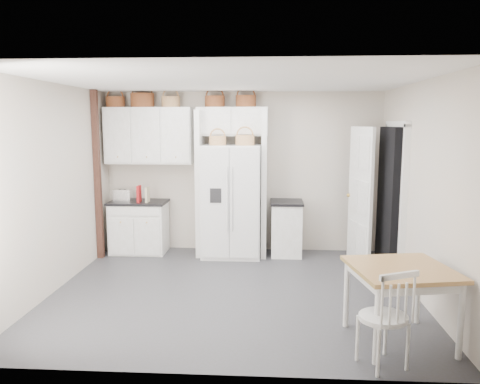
{
  "coord_description": "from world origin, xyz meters",
  "views": [
    {
      "loc": [
        0.43,
        -5.65,
        2.1
      ],
      "look_at": [
        0.06,
        0.4,
        1.21
      ],
      "focal_mm": 35.0,
      "sensor_mm": 36.0,
      "label": 1
    }
  ],
  "objects": [
    {
      "name": "floor",
      "position": [
        0.0,
        0.0,
        0.0
      ],
      "size": [
        4.5,
        4.5,
        0.0
      ],
      "primitive_type": "plane",
      "color": "#353535",
      "rests_on": "ground"
    },
    {
      "name": "ceiling",
      "position": [
        0.0,
        0.0,
        2.6
      ],
      "size": [
        4.5,
        4.5,
        0.0
      ],
      "primitive_type": "plane",
      "color": "white",
      "rests_on": "wall_back"
    },
    {
      "name": "wall_back",
      "position": [
        0.0,
        2.0,
        1.3
      ],
      "size": [
        4.5,
        0.0,
        4.5
      ],
      "primitive_type": "plane",
      "rotation": [
        1.57,
        0.0,
        0.0
      ],
      "color": "#C4B29E",
      "rests_on": "floor"
    },
    {
      "name": "wall_left",
      "position": [
        -2.25,
        0.0,
        1.3
      ],
      "size": [
        0.0,
        4.0,
        4.0
      ],
      "primitive_type": "plane",
      "rotation": [
        1.57,
        0.0,
        1.57
      ],
      "color": "#C4B29E",
      "rests_on": "floor"
    },
    {
      "name": "wall_right",
      "position": [
        2.25,
        0.0,
        1.3
      ],
      "size": [
        0.0,
        4.0,
        4.0
      ],
      "primitive_type": "plane",
      "rotation": [
        1.57,
        0.0,
        -1.57
      ],
      "color": "#C4B29E",
      "rests_on": "floor"
    },
    {
      "name": "refrigerator",
      "position": [
        -0.15,
        1.63,
        0.88
      ],
      "size": [
        0.91,
        0.73,
        1.77
      ],
      "primitive_type": "cube",
      "color": "white",
      "rests_on": "floor"
    },
    {
      "name": "base_cab_left",
      "position": [
        -1.67,
        1.7,
        0.41
      ],
      "size": [
        0.88,
        0.55,
        0.81
      ],
      "primitive_type": "cube",
      "color": "silver",
      "rests_on": "floor"
    },
    {
      "name": "base_cab_right",
      "position": [
        0.72,
        1.7,
        0.42
      ],
      "size": [
        0.47,
        0.57,
        0.84
      ],
      "primitive_type": "cube",
      "color": "silver",
      "rests_on": "floor"
    },
    {
      "name": "dining_table",
      "position": [
        1.7,
        -1.28,
        0.37
      ],
      "size": [
        1.04,
        1.04,
        0.75
      ],
      "primitive_type": "cube",
      "rotation": [
        0.0,
        0.0,
        0.18
      ],
      "color": "brown",
      "rests_on": "floor"
    },
    {
      "name": "windsor_chair",
      "position": [
        1.43,
        -1.75,
        0.44
      ],
      "size": [
        0.56,
        0.54,
        0.88
      ],
      "primitive_type": "cube",
      "rotation": [
        0.0,
        0.0,
        0.42
      ],
      "color": "silver",
      "rests_on": "floor"
    },
    {
      "name": "counter_left",
      "position": [
        -1.67,
        1.7,
        0.83
      ],
      "size": [
        0.91,
        0.59,
        0.04
      ],
      "primitive_type": "cube",
      "color": "black",
      "rests_on": "base_cab_left"
    },
    {
      "name": "counter_right",
      "position": [
        0.72,
        1.7,
        0.85
      ],
      "size": [
        0.51,
        0.61,
        0.04
      ],
      "primitive_type": "cube",
      "color": "black",
      "rests_on": "base_cab_right"
    },
    {
      "name": "toaster",
      "position": [
        -1.92,
        1.68,
        0.94
      ],
      "size": [
        0.28,
        0.16,
        0.19
      ],
      "primitive_type": "cube",
      "rotation": [
        0.0,
        0.0,
        0.02
      ],
      "color": "silver",
      "rests_on": "counter_left"
    },
    {
      "name": "cookbook_red",
      "position": [
        -1.64,
        1.62,
        0.98
      ],
      "size": [
        0.04,
        0.18,
        0.26
      ],
      "primitive_type": "cube",
      "rotation": [
        0.0,
        0.0,
        0.02
      ],
      "color": "#AE1317",
      "rests_on": "counter_left"
    },
    {
      "name": "cookbook_cream",
      "position": [
        -1.5,
        1.62,
        0.97
      ],
      "size": [
        0.04,
        0.16,
        0.24
      ],
      "primitive_type": "cube",
      "rotation": [
        0.0,
        0.0,
        -0.02
      ],
      "color": "#C7B990",
      "rests_on": "counter_left"
    },
    {
      "name": "basket_upper_a",
      "position": [
        -2.03,
        1.83,
        2.43
      ],
      "size": [
        0.3,
        0.3,
        0.17
      ],
      "primitive_type": "cylinder",
      "color": "brown",
      "rests_on": "upper_cabinet"
    },
    {
      "name": "basket_upper_b",
      "position": [
        -1.59,
        1.83,
        2.46
      ],
      "size": [
        0.37,
        0.37,
        0.22
      ],
      "primitive_type": "cylinder",
      "color": "brown",
      "rests_on": "upper_cabinet"
    },
    {
      "name": "basket_upper_c",
      "position": [
        -1.13,
        1.83,
        2.43
      ],
      "size": [
        0.29,
        0.29,
        0.17
      ],
      "primitive_type": "cylinder",
      "color": "olive",
      "rests_on": "upper_cabinet"
    },
    {
      "name": "basket_bridge_a",
      "position": [
        -0.43,
        1.83,
        2.44
      ],
      "size": [
        0.31,
        0.31,
        0.18
      ],
      "primitive_type": "cylinder",
      "color": "brown",
      "rests_on": "bridge_cabinet"
    },
    {
      "name": "basket_bridge_b",
      "position": [
        0.06,
        1.83,
        2.44
      ],
      "size": [
        0.32,
        0.32,
        0.18
      ],
      "primitive_type": "cylinder",
      "color": "brown",
      "rests_on": "bridge_cabinet"
    },
    {
      "name": "basket_fridge_a",
      "position": [
        -0.36,
        1.53,
        1.83
      ],
      "size": [
        0.26,
        0.26,
        0.14
      ],
      "primitive_type": "cylinder",
      "color": "olive",
      "rests_on": "refrigerator"
    },
    {
      "name": "basket_fridge_b",
      "position": [
        0.06,
        1.53,
        1.84
      ],
      "size": [
        0.29,
        0.29,
        0.15
      ],
      "primitive_type": "cylinder",
      "color": "olive",
      "rests_on": "refrigerator"
    },
    {
      "name": "upper_cabinet",
      "position": [
        -1.5,
        1.83,
        1.9
      ],
      "size": [
        1.4,
        0.34,
        0.9
      ],
      "primitive_type": "cube",
      "color": "silver",
      "rests_on": "wall_back"
    },
    {
      "name": "bridge_cabinet",
      "position": [
        -0.15,
        1.83,
        2.12
      ],
      "size": [
        1.12,
        0.34,
        0.45
      ],
      "primitive_type": "cube",
      "color": "silver",
      "rests_on": "wall_back"
    },
    {
      "name": "fridge_panel_left",
      "position": [
        -0.66,
        1.7,
        1.15
      ],
      "size": [
        0.08,
        0.6,
        2.3
      ],
      "primitive_type": "cube",
      "color": "silver",
      "rests_on": "floor"
    },
    {
      "name": "fridge_panel_right",
      "position": [
        0.36,
        1.7,
        1.15
      ],
      "size": [
        0.08,
        0.6,
        2.3
      ],
      "primitive_type": "cube",
      "color": "silver",
      "rests_on": "floor"
    },
    {
      "name": "trim_post",
      "position": [
        -2.2,
        1.35,
        1.3
      ],
      "size": [
        0.09,
        0.09,
        2.6
      ],
      "primitive_type": "cube",
      "color": "black",
      "rests_on": "floor"
    },
    {
      "name": "doorway_void",
      "position": [
        2.16,
        1.0,
        1.02
      ],
      "size": [
        0.18,
        0.85,
        2.05
      ],
      "primitive_type": "cube",
      "color": "black",
      "rests_on": "floor"
    },
    {
      "name": "door_slab",
      "position": [
        1.8,
        1.33,
        1.02
      ],
      "size": [
        0.21,
        0.79,
        2.05
      ],
      "primitive_type": "cube",
      "rotation": [
        0.0,
        0.0,
        -1.36
      ],
      "color": "white",
      "rests_on": "floor"
    }
  ]
}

